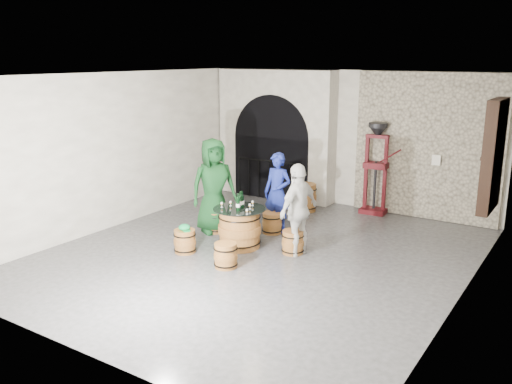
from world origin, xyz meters
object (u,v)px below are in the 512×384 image
Objects in this scene: barrel_stool_near_left at (185,241)px; wine_bottle_left at (240,201)px; barrel_stool_near_right at (226,255)px; barrel_table at (240,228)px; corking_press at (376,161)px; person_green at (214,186)px; side_barrel at (306,197)px; wine_bottle_center at (238,204)px; person_white at (299,210)px; barrel_stool_far at (272,223)px; barrel_stool_left at (215,222)px; barrel_stool_right at (293,242)px; person_blue at (277,192)px; wine_bottle_right at (242,201)px.

barrel_stool_near_left is 1.33× the size of wine_bottle_left.
barrel_stool_near_left is (-1.06, 0.18, 0.00)m from barrel_stool_near_right.
barrel_table is 3.87m from corking_press.
side_barrel is (0.88, 2.36, -0.64)m from person_green.
wine_bottle_center is at bearing -111.59° from corking_press.
person_white is at bearing 30.73° from barrel_stool_near_left.
barrel_stool_near_left is at bearing -112.68° from barrel_stool_far.
barrel_stool_left is at bearing -85.09° from person_green.
person_blue is at bearing 133.21° from barrel_stool_right.
barrel_stool_near_left is 3.69m from side_barrel.
wine_bottle_left is at bearing -93.00° from wine_bottle_right.
barrel_stool_far is 1.00× the size of barrel_stool_near_left.
barrel_table is 0.54m from wine_bottle_center.
barrel_table is 1.24m from person_green.
barrel_stool_near_right is 1.25m from wine_bottle_left.
corking_press is at bearing -4.74° from person_green.
person_green is 1.30m from person_blue.
barrel_stool_near_left is 0.21× the size of corking_press.
barrel_table is 2.27× the size of barrel_stool_near_right.
barrel_stool_right is at bearing 12.73° from wine_bottle_left.
barrel_stool_near_left is 0.67× the size of side_barrel.
person_blue is at bearing 85.27° from barrel_stool_far.
person_white is (1.00, -0.95, 0.02)m from person_blue.
barrel_stool_left is 3.93m from corking_press.
wine_bottle_right is at bearing 87.00° from wine_bottle_left.
corking_press is (0.28, 3.31, 0.99)m from barrel_stool_right.
barrel_stool_near_left is 0.26× the size of person_blue.
person_blue is at bearing -124.69° from person_white.
person_green reaches higher than barrel_stool_right.
wine_bottle_left reaches higher than barrel_stool_near_left.
wine_bottle_right reaches higher than barrel_stool_right.
corking_press is (2.22, 3.08, 0.99)m from barrel_stool_left.
barrel_stool_near_left is at bearing -138.69° from wine_bottle_center.
barrel_stool_left is 1.28m from barrel_stool_near_left.
wine_bottle_right is at bearing -93.10° from person_blue.
barrel_table is at bearing -93.46° from person_blue.
person_white reaches higher than barrel_stool_left.
person_white is at bearing 10.56° from wine_bottle_right.
person_green is 5.94× the size of wine_bottle_left.
corking_press is at bearing 78.59° from barrel_stool_near_right.
barrel_table is at bearing 115.34° from wine_bottle_center.
wine_bottle_right is (-0.05, 0.20, 0.00)m from wine_bottle_center.
wine_bottle_center is at bearing 110.67° from barrel_stool_near_right.
person_green is at bearing 132.77° from barrel_stool_near_right.
person_blue is (1.03, 0.74, 0.60)m from barrel_stool_left.
corking_press is at bearing 70.06° from wine_bottle_left.
barrel_stool_far is at bearing -118.81° from corking_press.
wine_bottle_left is at bearing -25.63° from barrel_stool_left.
barrel_table is at bearing -117.03° from wine_bottle_left.
wine_bottle_left is at bearing 49.65° from barrel_stool_near_left.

